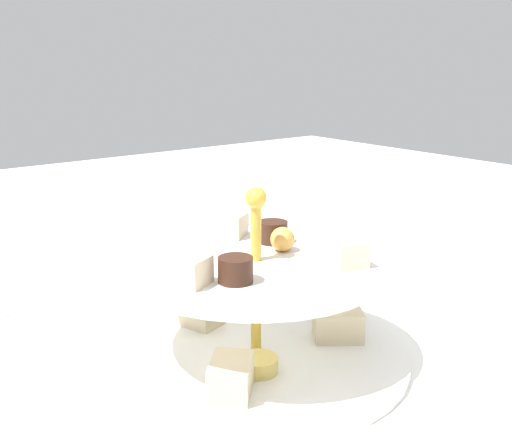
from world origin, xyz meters
TOP-DOWN VIEW (x-y plane):
  - ground_plane at (0.00, 0.00)m, footprint 2.40×2.40m
  - tiered_serving_stand at (0.00, 0.00)m, footprint 0.29×0.29m
  - water_glass_tall_right at (-0.21, 0.14)m, footprint 0.07×0.07m
  - butter_knife_right at (-0.27, -0.15)m, footprint 0.10×0.15m

SIDE VIEW (x-z plane):
  - ground_plane at x=0.00m, z-range 0.00..0.00m
  - butter_knife_right at x=-0.27m, z-range 0.00..0.00m
  - tiered_serving_stand at x=0.00m, z-range -0.04..0.13m
  - water_glass_tall_right at x=-0.21m, z-range 0.00..0.12m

